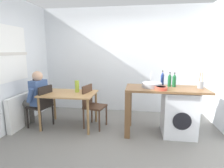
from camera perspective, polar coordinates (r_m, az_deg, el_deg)
The scene contains 18 objects.
ground_plane at distance 3.45m, azimuth 0.39°, elevation -17.40°, with size 5.46×5.46×0.00m, color slate.
wall_back at distance 4.79m, azimuth 3.38°, elevation 7.38°, with size 4.60×0.10×2.70m, color silver.
radiator at distance 4.31m, azimuth -26.89°, elevation -7.69°, with size 0.10×0.80×0.70m, color white.
dining_table at distance 3.91m, azimuth -13.45°, elevation -4.13°, with size 1.10×0.76×0.74m.
chair_person_seat at distance 4.08m, azimuth -21.18°, elevation -5.93°, with size 0.48×0.48×0.90m.
chair_opposite at distance 3.86m, azimuth -6.36°, elevation -6.18°, with size 0.48×0.48×0.90m.
seated_person at distance 4.15m, azimuth -22.97°, elevation -3.45°, with size 0.54×0.54×1.20m.
kitchen_counter at distance 3.57m, azimuth 13.17°, elevation -3.56°, with size 1.50×0.68×0.92m.
washing_machine at distance 3.73m, azimuth 20.30°, elevation -8.64°, with size 0.60×0.61×0.86m.
sink_basin at distance 3.52m, azimuth 12.47°, elevation -0.33°, with size 0.38×0.38×0.09m, color #9EA0A5.
tap at distance 3.68m, azimuth 12.35°, elevation 1.64°, with size 0.02×0.02×0.28m, color #B2B2B7.
bottle_tall_green at distance 3.79m, azimuth 15.63°, elevation 1.66°, with size 0.07×0.07×0.30m.
bottle_squat_brown at distance 3.68m, azimuth 17.73°, elevation 1.18°, with size 0.07×0.07×0.28m.
bottle_clear_small at distance 3.68m, azimuth 19.08°, elevation 1.07°, with size 0.07×0.07×0.28m.
mixing_bowl at distance 3.35m, azimuth 15.30°, elevation -1.25°, with size 0.21×0.21×0.06m.
utensil_crock at distance 3.74m, azimuth 26.21°, elevation -0.18°, with size 0.11×0.11×0.30m.
vase at distance 3.90m, azimuth -11.00°, elevation -0.73°, with size 0.09×0.09×0.25m, color #A8C63D.
scissors at distance 3.46m, azimuth 16.07°, elevation -1.41°, with size 0.15×0.06×0.01m.
Camera 1 is at (0.43, -3.01, 1.62)m, focal length 28.91 mm.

